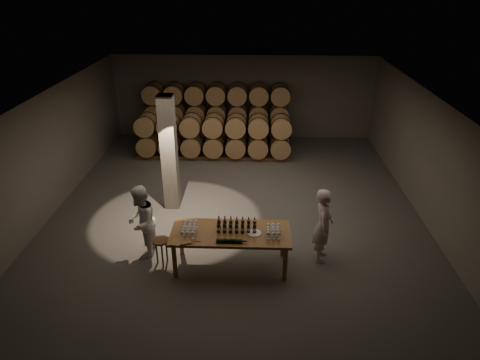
{
  "coord_description": "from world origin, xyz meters",
  "views": [
    {
      "loc": [
        0.51,
        -10.32,
        5.97
      ],
      "look_at": [
        0.12,
        -0.32,
        1.1
      ],
      "focal_mm": 32.0,
      "sensor_mm": 36.0,
      "label": 1
    }
  ],
  "objects_px": {
    "tasting_table": "(231,236)",
    "person_woman": "(141,222)",
    "bottle_cluster": "(237,226)",
    "notebook_near": "(185,242)",
    "stool": "(161,244)",
    "plate": "(254,233)",
    "person_man": "(323,225)"
  },
  "relations": [
    {
      "from": "notebook_near",
      "to": "stool",
      "type": "distance_m",
      "value": 0.88
    },
    {
      "from": "notebook_near",
      "to": "person_man",
      "type": "xyz_separation_m",
      "value": [
        2.97,
        0.8,
        -0.02
      ]
    },
    {
      "from": "notebook_near",
      "to": "stool",
      "type": "height_order",
      "value": "notebook_near"
    },
    {
      "from": "tasting_table",
      "to": "person_woman",
      "type": "xyz_separation_m",
      "value": [
        -2.06,
        0.38,
        0.08
      ]
    },
    {
      "from": "tasting_table",
      "to": "person_man",
      "type": "xyz_separation_m",
      "value": [
        2.05,
        0.37,
        0.09
      ]
    },
    {
      "from": "notebook_near",
      "to": "plate",
      "type": "bearing_deg",
      "value": -4.25
    },
    {
      "from": "bottle_cluster",
      "to": "tasting_table",
      "type": "bearing_deg",
      "value": -154.11
    },
    {
      "from": "person_man",
      "to": "person_woman",
      "type": "distance_m",
      "value": 4.1
    },
    {
      "from": "bottle_cluster",
      "to": "plate",
      "type": "bearing_deg",
      "value": -13.31
    },
    {
      "from": "plate",
      "to": "stool",
      "type": "height_order",
      "value": "plate"
    },
    {
      "from": "notebook_near",
      "to": "person_woman",
      "type": "bearing_deg",
      "value": 124.58
    },
    {
      "from": "tasting_table",
      "to": "stool",
      "type": "xyz_separation_m",
      "value": [
        -1.56,
        0.03,
        -0.27
      ]
    },
    {
      "from": "stool",
      "to": "person_man",
      "type": "distance_m",
      "value": 3.64
    },
    {
      "from": "bottle_cluster",
      "to": "plate",
      "type": "height_order",
      "value": "bottle_cluster"
    },
    {
      "from": "plate",
      "to": "notebook_near",
      "type": "bearing_deg",
      "value": -164.28
    },
    {
      "from": "notebook_near",
      "to": "person_woman",
      "type": "relative_size",
      "value": 0.13
    },
    {
      "from": "tasting_table",
      "to": "plate",
      "type": "relative_size",
      "value": 8.33
    },
    {
      "from": "plate",
      "to": "person_man",
      "type": "xyz_separation_m",
      "value": [
        1.54,
        0.4,
        -0.02
      ]
    },
    {
      "from": "bottle_cluster",
      "to": "notebook_near",
      "type": "relative_size",
      "value": 3.81
    },
    {
      "from": "stool",
      "to": "person_woman",
      "type": "xyz_separation_m",
      "value": [
        -0.5,
        0.35,
        0.35
      ]
    },
    {
      "from": "tasting_table",
      "to": "person_man",
      "type": "bearing_deg",
      "value": 10.33
    },
    {
      "from": "tasting_table",
      "to": "notebook_near",
      "type": "xyz_separation_m",
      "value": [
        -0.92,
        -0.43,
        0.12
      ]
    },
    {
      "from": "tasting_table",
      "to": "person_woman",
      "type": "height_order",
      "value": "person_woman"
    },
    {
      "from": "stool",
      "to": "person_woman",
      "type": "distance_m",
      "value": 0.7
    },
    {
      "from": "tasting_table",
      "to": "plate",
      "type": "distance_m",
      "value": 0.52
    },
    {
      "from": "bottle_cluster",
      "to": "notebook_near",
      "type": "distance_m",
      "value": 1.16
    },
    {
      "from": "bottle_cluster",
      "to": "person_woman",
      "type": "xyz_separation_m",
      "value": [
        -2.19,
        0.32,
        -0.14
      ]
    },
    {
      "from": "person_man",
      "to": "person_woman",
      "type": "relative_size",
      "value": 1.02
    },
    {
      "from": "bottle_cluster",
      "to": "stool",
      "type": "height_order",
      "value": "bottle_cluster"
    },
    {
      "from": "bottle_cluster",
      "to": "person_woman",
      "type": "bearing_deg",
      "value": 171.75
    },
    {
      "from": "person_man",
      "to": "stool",
      "type": "bearing_deg",
      "value": 103.24
    },
    {
      "from": "notebook_near",
      "to": "person_woman",
      "type": "height_order",
      "value": "person_woman"
    }
  ]
}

